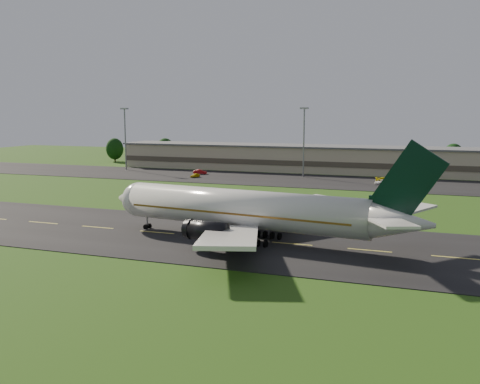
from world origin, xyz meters
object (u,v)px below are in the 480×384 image
(service_vehicle_b, at_px, (200,172))
(service_vehicle_d, at_px, (385,180))
(terminal, at_px, (319,159))
(light_mast_west, at_px, (125,131))
(airliner, at_px, (249,210))
(service_vehicle_c, at_px, (381,182))
(light_mast_centre, at_px, (304,134))
(service_vehicle_a, at_px, (195,175))

(service_vehicle_b, relative_size, service_vehicle_d, 0.82)
(terminal, xyz_separation_m, light_mast_west, (-61.40, -16.18, 8.75))
(airliner, height_order, service_vehicle_c, airliner)
(service_vehicle_c, bearing_deg, terminal, 167.67)
(airliner, xyz_separation_m, terminal, (-8.98, 96.28, -0.67))
(light_mast_centre, distance_m, service_vehicle_a, 33.97)
(service_vehicle_a, relative_size, service_vehicle_b, 0.83)
(light_mast_west, relative_size, light_mast_centre, 1.00)
(service_vehicle_a, bearing_deg, airliner, -47.07)
(terminal, relative_size, service_vehicle_d, 28.30)
(service_vehicle_c, bearing_deg, service_vehicle_d, 108.16)
(light_mast_west, relative_size, service_vehicle_c, 4.83)
(light_mast_centre, xyz_separation_m, service_vehicle_d, (23.99, -6.33, -11.89))
(airliner, height_order, light_mast_west, light_mast_west)
(service_vehicle_c, bearing_deg, service_vehicle_a, -140.04)
(service_vehicle_b, bearing_deg, light_mast_west, 63.49)
(airliner, relative_size, service_vehicle_a, 14.69)
(light_mast_west, bearing_deg, airliner, -48.69)
(airliner, xyz_separation_m, light_mast_west, (-70.39, 80.10, 8.08))
(service_vehicle_d, bearing_deg, service_vehicle_b, 93.64)
(light_mast_centre, bearing_deg, airliner, -82.61)
(light_mast_west, xyz_separation_m, service_vehicle_d, (83.99, -6.33, -11.89))
(service_vehicle_a, distance_m, service_vehicle_b, 8.16)
(light_mast_west, height_order, service_vehicle_a, light_mast_west)
(service_vehicle_b, xyz_separation_m, service_vehicle_c, (54.62, -4.72, -0.11))
(airliner, bearing_deg, light_mast_west, 138.07)
(light_mast_west, height_order, service_vehicle_b, light_mast_west)
(service_vehicle_a, xyz_separation_m, service_vehicle_c, (52.64, 3.20, -0.01))
(service_vehicle_b, distance_m, service_vehicle_d, 55.47)
(service_vehicle_a, bearing_deg, service_vehicle_c, 16.12)
(airliner, bearing_deg, service_vehicle_b, 125.56)
(terminal, bearing_deg, light_mast_centre, -94.95)
(light_mast_centre, relative_size, service_vehicle_d, 3.97)
(service_vehicle_d, bearing_deg, terminal, 51.14)
(service_vehicle_c, bearing_deg, light_mast_west, -149.51)
(airliner, distance_m, light_mast_west, 106.94)
(service_vehicle_b, bearing_deg, service_vehicle_d, -110.93)
(service_vehicle_b, distance_m, service_vehicle_c, 54.83)
(light_mast_centre, distance_m, service_vehicle_b, 33.86)
(light_mast_centre, distance_m, service_vehicle_d, 27.52)
(service_vehicle_c, bearing_deg, service_vehicle_b, -148.46)
(terminal, height_order, service_vehicle_c, terminal)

